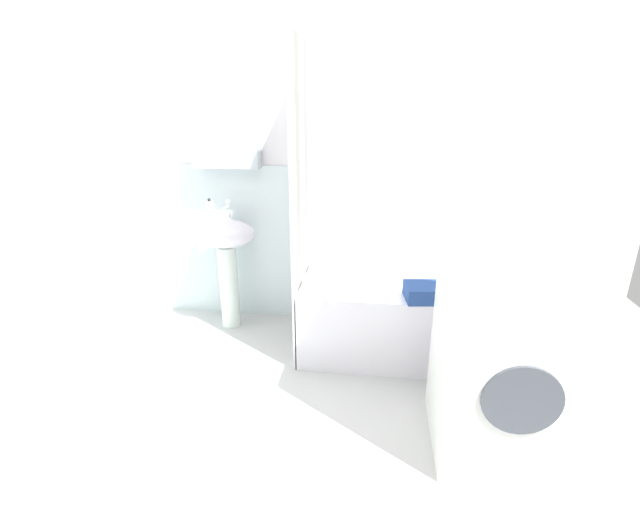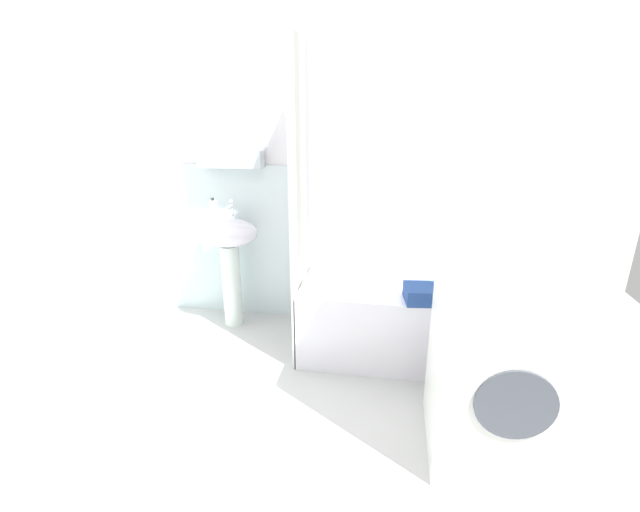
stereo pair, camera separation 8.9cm
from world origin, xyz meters
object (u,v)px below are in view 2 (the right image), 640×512
bathtub (408,317)px  shampoo_bottle (484,256)px  sink (229,249)px  body_wash_bottle (498,261)px  conditioner_bottle (468,262)px  washer_dryer_stack (511,288)px  soap_dispenser (213,209)px  towel_folded (430,294)px

bathtub → shampoo_bottle: 0.70m
sink → body_wash_bottle: bearing=3.4°
shampoo_bottle → conditioner_bottle: bearing=-167.4°
conditioner_bottle → sink: bearing=-176.8°
bathtub → washer_dryer_stack: size_ratio=0.81×
shampoo_bottle → conditioner_bottle: (-0.11, -0.02, -0.04)m
soap_dispenser → sink: bearing=-22.9°
bathtub → washer_dryer_stack: washer_dryer_stack is taller
bathtub → conditioner_bottle: size_ratio=9.12×
shampoo_bottle → towel_folded: 0.70m
bathtub → towel_folded: towel_folded is taller
body_wash_bottle → washer_dryer_stack: washer_dryer_stack is taller
body_wash_bottle → towel_folded: 0.75m
sink → soap_dispenser: (-0.12, 0.05, 0.29)m
body_wash_bottle → towel_folded: bearing=-131.5°
sink → conditioner_bottle: 1.72m
washer_dryer_stack → shampoo_bottle: bearing=83.9°
towel_folded → shampoo_bottle: bearing=54.5°
soap_dispenser → conditioner_bottle: soap_dispenser is taller
sink → bathtub: (1.31, -0.18, -0.36)m
towel_folded → washer_dryer_stack: size_ratio=0.17×
soap_dispenser → towel_folded: soap_dispenser is taller
sink → body_wash_bottle: (1.92, 0.11, -0.03)m
shampoo_bottle → towel_folded: shampoo_bottle is taller
body_wash_bottle → washer_dryer_stack: (-0.22, -1.16, 0.28)m
soap_dispenser → shampoo_bottle: 1.97m
bathtub → body_wash_bottle: size_ratio=8.00×
towel_folded → conditioner_bottle: bearing=61.3°
washer_dryer_stack → sink: bearing=148.5°
shampoo_bottle → soap_dispenser: bearing=-178.0°
body_wash_bottle → washer_dryer_stack: size_ratio=0.10×
soap_dispenser → shampoo_bottle: bearing=2.0°
sink → washer_dryer_stack: bearing=-31.5°
soap_dispenser → towel_folded: size_ratio=0.49×
sink → shampoo_bottle: 1.83m
conditioner_bottle → shampoo_bottle: bearing=12.6°
conditioner_bottle → washer_dryer_stack: 1.17m
shampoo_bottle → washer_dryer_stack: (-0.12, -1.16, 0.24)m
bathtub → conditioner_bottle: (0.40, 0.27, 0.32)m
sink → soap_dispenser: soap_dispenser is taller
shampoo_bottle → body_wash_bottle: bearing=-3.1°
conditioner_bottle → towel_folded: bearing=-118.7°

